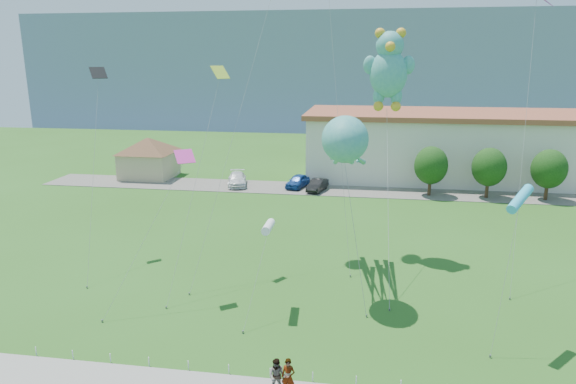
% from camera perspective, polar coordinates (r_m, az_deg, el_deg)
% --- Properties ---
extents(ground, '(160.00, 160.00, 0.00)m').
position_cam_1_polar(ground, '(26.54, 0.80, -18.54)').
color(ground, '#285718').
rests_on(ground, ground).
extents(parking_strip, '(70.00, 6.00, 0.06)m').
position_cam_1_polar(parking_strip, '(58.91, 5.58, 0.25)').
color(parking_strip, '#59544C').
rests_on(parking_strip, ground).
extents(hill_ridge, '(160.00, 50.00, 25.00)m').
position_cam_1_polar(hill_ridge, '(142.08, 7.82, 13.59)').
color(hill_ridge, slate).
rests_on(hill_ridge, ground).
extents(pavilion, '(9.20, 9.20, 5.00)m').
position_cam_1_polar(pavilion, '(66.84, -15.24, 4.14)').
color(pavilion, tan).
rests_on(pavilion, ground).
extents(warehouse, '(61.00, 15.00, 8.20)m').
position_cam_1_polar(warehouse, '(70.66, 27.75, 4.42)').
color(warehouse, beige).
rests_on(warehouse, ground).
extents(rope_fence, '(26.05, 0.05, 0.50)m').
position_cam_1_polar(rope_fence, '(25.33, 0.37, -19.66)').
color(rope_fence, white).
rests_on(rope_fence, ground).
extents(tree_near, '(3.60, 3.60, 5.47)m').
position_cam_1_polar(tree_near, '(57.54, 15.61, 2.86)').
color(tree_near, '#3F2B19').
rests_on(tree_near, ground).
extents(tree_mid, '(3.60, 3.60, 5.47)m').
position_cam_1_polar(tree_mid, '(58.56, 21.44, 2.59)').
color(tree_mid, '#3F2B19').
rests_on(tree_mid, ground).
extents(tree_far, '(3.60, 3.60, 5.47)m').
position_cam_1_polar(tree_far, '(60.17, 27.02, 2.30)').
color(tree_far, '#3F2B19').
rests_on(tree_far, ground).
extents(pedestrian_left, '(0.68, 0.50, 1.71)m').
position_cam_1_polar(pedestrian_left, '(23.97, 0.02, -19.84)').
color(pedestrian_left, gray).
rests_on(pedestrian_left, sidewalk).
extents(pedestrian_right, '(0.88, 0.72, 1.64)m').
position_cam_1_polar(pedestrian_right, '(24.06, -1.22, -19.78)').
color(pedestrian_right, gray).
rests_on(pedestrian_right, sidewalk).
extents(parked_car_white, '(3.16, 5.42, 1.48)m').
position_cam_1_polar(parked_car_white, '(60.70, -5.68, 1.42)').
color(parked_car_white, silver).
rests_on(parked_car_white, parking_strip).
extents(parked_car_blue, '(2.80, 4.58, 1.46)m').
position_cam_1_polar(parked_car_blue, '(59.58, 1.09, 1.23)').
color(parked_car_blue, navy).
rests_on(parked_car_blue, parking_strip).
extents(parked_car_black, '(2.32, 4.29, 1.34)m').
position_cam_1_polar(parked_car_black, '(58.04, 3.29, 0.79)').
color(parked_car_black, black).
rests_on(parked_car_black, parking_strip).
extents(octopus_kite, '(3.04, 9.34, 11.36)m').
position_cam_1_polar(octopus_kite, '(31.50, 6.43, 4.83)').
color(octopus_kite, teal).
rests_on(octopus_kite, ground).
extents(teddy_bear_kite, '(3.64, 11.37, 16.64)m').
position_cam_1_polar(teddy_bear_kite, '(38.50, 11.14, 13.40)').
color(teddy_bear_kite, teal).
rests_on(teddy_bear_kite, ground).
extents(small_kite_cyan, '(1.33, 2.87, 8.29)m').
position_cam_1_polar(small_kite_cyan, '(27.63, 24.38, -0.80)').
color(small_kite_cyan, '#31B8DD').
rests_on(small_kite_cyan, ground).
extents(small_kite_purple, '(3.02, 9.67, 19.53)m').
position_cam_1_polar(small_kite_purple, '(41.37, 25.88, 18.51)').
color(small_kite_purple, '#AC33CD').
rests_on(small_kite_purple, ground).
extents(small_kite_white, '(1.15, 4.33, 5.56)m').
position_cam_1_polar(small_kite_white, '(29.65, -2.21, -3.95)').
color(small_kite_white, white).
rests_on(small_kite_white, ground).
extents(small_kite_yellow, '(2.35, 8.11, 14.08)m').
position_cam_1_polar(small_kite_yellow, '(34.60, -8.25, 10.09)').
color(small_kite_yellow, '#B7D832').
rests_on(small_kite_yellow, ground).
extents(small_kite_black, '(2.55, 8.01, 13.97)m').
position_cam_1_polar(small_kite_black, '(39.89, -20.46, 9.78)').
color(small_kite_black, black).
rests_on(small_kite_black, ground).
extents(small_kite_pink, '(4.47, 5.11, 9.31)m').
position_cam_1_polar(small_kite_pink, '(31.16, -12.29, 2.09)').
color(small_kite_pink, '#D8309A').
rests_on(small_kite_pink, ground).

